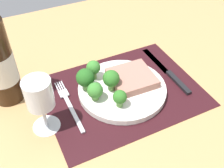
% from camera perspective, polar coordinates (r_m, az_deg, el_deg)
% --- Properties ---
extents(ground_plane, '(1.40, 1.10, 0.03)m').
position_cam_1_polar(ground_plane, '(0.75, 2.06, -2.52)').
color(ground_plane, tan).
extents(placemat, '(0.41, 0.31, 0.00)m').
position_cam_1_polar(placemat, '(0.74, 2.09, -1.61)').
color(placemat, black).
rests_on(placemat, ground_plane).
extents(plate, '(0.23, 0.23, 0.02)m').
position_cam_1_polar(plate, '(0.73, 2.11, -1.08)').
color(plate, silver).
rests_on(plate, placemat).
extents(steak, '(0.12, 0.11, 0.02)m').
position_cam_1_polar(steak, '(0.74, 4.15, 1.24)').
color(steak, '#9E6B5B').
rests_on(steak, plate).
extents(broccoli_near_fork, '(0.04, 0.04, 0.06)m').
position_cam_1_polar(broccoli_near_fork, '(0.73, -3.90, 3.35)').
color(broccoli_near_fork, '#5B8942').
rests_on(broccoli_near_fork, plate).
extents(broccoli_near_steak, '(0.03, 0.03, 0.05)m').
position_cam_1_polar(broccoli_near_steak, '(0.66, 1.63, -2.83)').
color(broccoli_near_steak, '#5B8942').
rests_on(broccoli_near_steak, plate).
extents(broccoli_center, '(0.04, 0.04, 0.05)m').
position_cam_1_polar(broccoli_center, '(0.67, -3.54, -1.40)').
color(broccoli_center, '#5B8942').
rests_on(broccoli_center, plate).
extents(broccoli_front_edge, '(0.04, 0.04, 0.06)m').
position_cam_1_polar(broccoli_front_edge, '(0.69, -0.17, 1.08)').
color(broccoli_front_edge, '#6B994C').
rests_on(broccoli_front_edge, plate).
extents(broccoli_back_left, '(0.05, 0.05, 0.06)m').
position_cam_1_polar(broccoli_back_left, '(0.70, -5.57, 1.26)').
color(broccoli_back_left, '#5B8942').
rests_on(broccoli_back_left, plate).
extents(fork, '(0.02, 0.19, 0.01)m').
position_cam_1_polar(fork, '(0.71, -8.92, -4.21)').
color(fork, silver).
rests_on(fork, placemat).
extents(knife, '(0.02, 0.23, 0.01)m').
position_cam_1_polar(knife, '(0.80, 11.79, 2.26)').
color(knife, black).
rests_on(knife, placemat).
extents(wine_glass, '(0.07, 0.07, 0.14)m').
position_cam_1_polar(wine_glass, '(0.61, -14.87, -2.65)').
color(wine_glass, silver).
rests_on(wine_glass, ground_plane).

